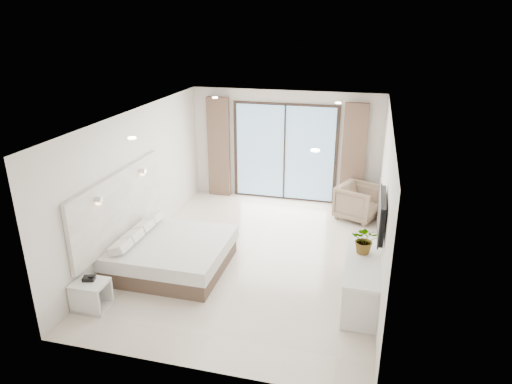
% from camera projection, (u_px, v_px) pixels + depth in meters
% --- Properties ---
extents(ground, '(6.20, 6.20, 0.00)m').
position_uv_depth(ground, '(253.00, 256.00, 8.74)').
color(ground, beige).
rests_on(ground, ground).
extents(room_shell, '(4.62, 6.22, 2.72)m').
position_uv_depth(room_shell, '(251.00, 167.00, 8.81)').
color(room_shell, silver).
rests_on(room_shell, ground).
extents(bed, '(1.96, 1.87, 0.69)m').
position_uv_depth(bed, '(171.00, 254.00, 8.23)').
color(bed, brown).
rests_on(bed, ground).
extents(nightstand, '(0.52, 0.43, 0.47)m').
position_uv_depth(nightstand, '(91.00, 295.00, 7.09)').
color(nightstand, white).
rests_on(nightstand, ground).
extents(phone, '(0.21, 0.19, 0.06)m').
position_uv_depth(phone, '(89.00, 278.00, 7.05)').
color(phone, black).
rests_on(phone, nightstand).
extents(console_desk, '(0.54, 1.72, 0.77)m').
position_uv_depth(console_desk, '(362.00, 271.00, 7.13)').
color(console_desk, white).
rests_on(console_desk, ground).
extents(plant, '(0.43, 0.47, 0.36)m').
position_uv_depth(plant, '(365.00, 243.00, 7.20)').
color(plant, '#33662D').
rests_on(plant, console_desk).
extents(armchair, '(1.05, 1.08, 0.87)m').
position_uv_depth(armchair, '(358.00, 200.00, 10.24)').
color(armchair, '#876D58').
rests_on(armchair, ground).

